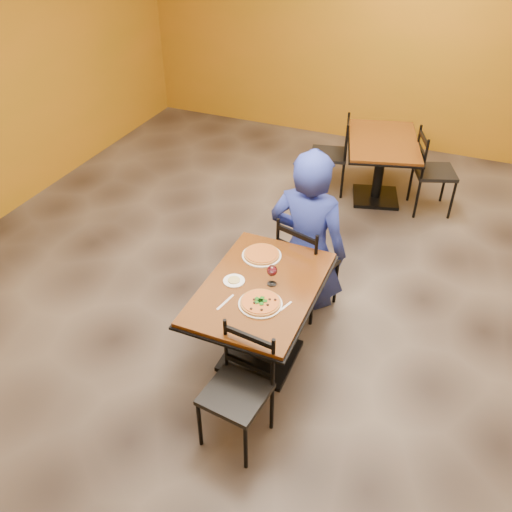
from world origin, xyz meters
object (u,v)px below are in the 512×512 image
at_px(chair_main_far, 308,263).
at_px(plate_far, 262,256).
at_px(side_plate, 234,281).
at_px(pizza_main, 260,302).
at_px(chair_second_right, 435,172).
at_px(table_second, 381,156).
at_px(plate_main, 260,304).
at_px(chair_second_left, 329,155).
at_px(pizza_far, 262,254).
at_px(table_main, 260,306).
at_px(diner, 309,229).
at_px(wine_glass, 272,274).
at_px(chair_main_near, 236,395).

xyz_separation_m(chair_main_far, plate_far, (-0.25, -0.43, 0.29)).
distance_m(plate_far, side_plate, 0.38).
xyz_separation_m(pizza_main, plate_far, (-0.21, 0.53, -0.02)).
bearing_deg(plate_far, chair_second_right, 68.12).
xyz_separation_m(table_second, plate_main, (-0.21, -3.08, 0.20)).
relative_size(chair_main_far, chair_second_left, 1.01).
distance_m(plate_far, pizza_far, 0.02).
distance_m(table_main, chair_main_far, 0.78).
height_order(diner, pizza_far, diner).
distance_m(table_main, wine_glass, 0.30).
xyz_separation_m(table_second, side_plate, (-0.48, -2.92, 0.20)).
distance_m(table_main, chair_second_left, 2.91).
bearing_deg(diner, chair_main_near, 92.95).
bearing_deg(wine_glass, table_second, 85.66).
bearing_deg(plate_main, table_main, 112.16).
xyz_separation_m(table_main, wine_glass, (0.07, 0.05, 0.28)).
xyz_separation_m(pizza_far, wine_glass, (0.20, -0.29, 0.07)).
bearing_deg(plate_far, pizza_far, 90.00).
bearing_deg(table_second, pizza_far, -99.26).
height_order(table_main, chair_second_right, chair_second_right).
height_order(pizza_main, pizza_far, same).
xyz_separation_m(table_main, chair_main_far, (0.12, 0.77, -0.09)).
relative_size(table_main, table_second, 0.93).
bearing_deg(table_second, chair_second_right, 0.00).
bearing_deg(plate_main, chair_main_near, -84.36).
relative_size(table_main, pizza_main, 4.33).
distance_m(chair_main_near, chair_second_left, 3.66).
bearing_deg(pizza_main, wine_glass, 92.29).
height_order(chair_second_right, diner, diner).
bearing_deg(chair_main_near, pizza_main, 102.28).
xyz_separation_m(pizza_far, side_plate, (-0.07, -0.37, -0.02)).
height_order(chair_main_far, pizza_main, chair_main_far).
height_order(chair_second_left, side_plate, chair_second_left).
xyz_separation_m(table_main, chair_second_left, (-0.32, 2.89, -0.10)).
distance_m(table_main, pizza_far, 0.42).
relative_size(chair_second_right, wine_glass, 5.21).
distance_m(diner, plate_main, 1.07).
distance_m(table_main, plate_far, 0.42).
relative_size(table_second, side_plate, 8.23).
height_order(plate_main, wine_glass, wine_glass).
bearing_deg(plate_main, side_plate, 149.80).
relative_size(table_second, plate_main, 4.25).
distance_m(chair_main_near, diner, 1.65).
relative_size(plate_main, wine_glass, 1.72).
distance_m(pizza_far, wine_glass, 0.36).
height_order(pizza_far, wine_glass, wine_glass).
relative_size(diner, pizza_far, 5.23).
height_order(table_main, table_second, same).
distance_m(plate_main, plate_far, 0.57).
bearing_deg(table_main, pizza_far, 111.18).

